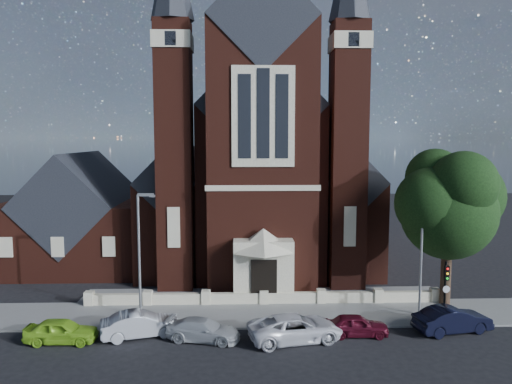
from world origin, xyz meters
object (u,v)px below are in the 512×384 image
church (256,171)px  street_tree (452,206)px  car_silver_a (141,324)px  traffic_signal (446,284)px  car_silver_b (203,330)px  car_navy (452,320)px  parish_hall (82,221)px  car_lime_van (61,331)px  street_lamp_right (423,247)px  car_white_suv (295,328)px  street_lamp_left (140,248)px  car_dark_red (356,325)px

church → street_tree: size_ratio=3.26×
car_silver_a → traffic_signal: bearing=-103.1°
car_silver_b → car_navy: size_ratio=0.92×
parish_hall → street_tree: (28.60, -12.29, 2.95)m
car_lime_van → car_silver_a: size_ratio=0.89×
street_lamp_right → car_navy: bearing=-71.8°
car_silver_b → church: bearing=3.7°
parish_hall → car_white_suv: parish_hall is taller
parish_hall → traffic_signal: 31.20m
traffic_signal → street_lamp_left: bearing=175.2°
parish_hall → car_dark_red: 27.42m
street_lamp_left → car_lime_van: bearing=-136.8°
car_white_suv → parish_hall: bearing=32.4°
church → parish_hall: church is taller
parish_hall → car_white_suv: bearing=-45.3°
car_white_suv → car_silver_a: bearing=72.4°
church → street_lamp_right: (10.09, -18.94, -3.59)m
church → traffic_signal: bearing=-61.8°
church → car_lime_van: size_ratio=8.68×
street_tree → car_white_suv: 13.81m
street_lamp_right → church: bearing=118.0°
car_silver_b → car_white_suv: size_ratio=0.79×
car_silver_a → car_lime_van: bearing=82.1°
traffic_signal → church: bearing=118.2°
street_tree → street_lamp_left: 20.71m
car_lime_van → car_white_suv: bearing=-89.3°
traffic_signal → car_silver_a: (-18.42, -1.31, -1.84)m
parish_hall → car_silver_b: parish_hall is taller
street_lamp_right → car_silver_b: size_ratio=1.89×
traffic_signal → car_silver_b: 15.01m
traffic_signal → street_lamp_right: bearing=120.0°
street_lamp_left → car_navy: (18.90, -2.75, -3.83)m
car_white_suv → car_dark_red: car_white_suv is taller
church → parish_hall: bearing=-162.8°
street_tree → car_silver_b: (-16.35, -5.23, -6.34)m
street_tree → car_white_suv: size_ratio=1.98×
car_navy → street_lamp_left: bearing=68.7°
street_lamp_right → car_silver_b: bearing=-165.7°
street_tree → car_silver_a: size_ratio=2.37×
street_lamp_left → traffic_signal: (18.91, -1.57, -2.02)m
car_white_suv → car_navy: size_ratio=1.17×
street_tree → traffic_signal: bearing=-115.9°
parish_hall → street_lamp_right: parish_hall is taller
parish_hall → traffic_signal: bearing=-30.0°
car_lime_van → car_silver_a: (4.31, 0.70, 0.06)m
parish_hall → street_lamp_right: size_ratio=1.51×
car_silver_b → car_dark_red: size_ratio=1.15×
street_tree → car_silver_a: 21.46m
parish_hall → car_silver_a: 19.22m
parish_hall → car_silver_a: size_ratio=2.70×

